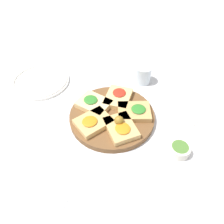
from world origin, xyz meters
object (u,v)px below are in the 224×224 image
object	(u,v)px
plate_right	(220,139)
plate_left	(41,81)
water_glass	(143,75)
napkin_stack	(53,186)
serving_board	(112,116)
dipping_bowl	(179,149)

from	to	relation	value
plate_right	plate_left	bearing A→B (deg)	163.61
water_glass	napkin_stack	bearing A→B (deg)	-113.42
plate_left	plate_right	xyz separation A→B (m)	(0.71, -0.21, 0.00)
serving_board	dipping_bowl	distance (m)	0.26
napkin_stack	dipping_bowl	size ratio (longest dim) A/B	1.77
serving_board	plate_right	world-z (taller)	serving_board
serving_board	plate_right	bearing A→B (deg)	-7.25
plate_right	napkin_stack	world-z (taller)	plate_right
plate_left	plate_right	size ratio (longest dim) A/B	1.18
plate_right	dipping_bowl	bearing A→B (deg)	-153.97
plate_right	napkin_stack	xyz separation A→B (m)	(-0.50, -0.24, -0.01)
serving_board	napkin_stack	xyz separation A→B (m)	(-0.13, -0.29, -0.01)
napkin_stack	serving_board	bearing A→B (deg)	65.96
serving_board	napkin_stack	bearing A→B (deg)	-114.04
plate_left	water_glass	bearing A→B (deg)	9.51
serving_board	plate_left	size ratio (longest dim) A/B	1.26
napkin_stack	plate_left	bearing A→B (deg)	115.23
plate_right	dipping_bowl	xyz separation A→B (m)	(-0.14, -0.07, 0.01)
napkin_stack	dipping_bowl	bearing A→B (deg)	25.41
water_glass	napkin_stack	world-z (taller)	water_glass
plate_left	dipping_bowl	world-z (taller)	dipping_bowl
serving_board	napkin_stack	world-z (taller)	serving_board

